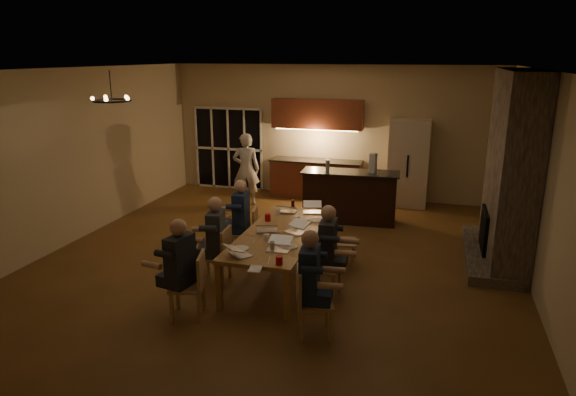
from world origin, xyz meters
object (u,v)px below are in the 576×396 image
(chair_left_far, at_px, (244,232))
(standing_person, at_px, (246,169))
(chair_right_near, at_px, (315,302))
(dining_table, at_px, (281,254))
(plate_near, at_px, (289,247))
(person_right_near, at_px, (309,283))
(mug_back, at_px, (278,212))
(chair_left_mid, at_px, (214,256))
(laptop_e, at_px, (287,206))
(mug_mid, at_px, (297,219))
(bar_blender, at_px, (373,163))
(redcup_mid, at_px, (268,217))
(can_cola, at_px, (293,203))
(chair_right_far, at_px, (343,241))
(person_left_far, at_px, (241,219))
(person_left_near, at_px, (181,269))
(can_silver, at_px, (272,246))
(chair_left_near, at_px, (187,285))
(laptop_b, at_px, (278,243))
(refrigerator, at_px, (408,163))
(bar_bottle, at_px, (328,166))
(person_right_mid, at_px, (328,251))
(plate_left, at_px, (241,249))
(laptop_c, at_px, (267,224))
(chandelier, at_px, (112,101))
(bar_island, at_px, (350,197))
(plate_far, at_px, (316,220))
(laptop_f, at_px, (312,206))
(laptop_a, at_px, (240,247))

(chair_left_far, bearing_deg, standing_person, -171.30)
(chair_right_near, relative_size, standing_person, 0.52)
(dining_table, distance_m, plate_near, 0.78)
(person_right_near, height_order, mug_back, person_right_near)
(chair_left_mid, relative_size, laptop_e, 2.78)
(mug_mid, height_order, bar_blender, bar_blender)
(redcup_mid, height_order, can_cola, same)
(chair_left_far, height_order, can_cola, chair_left_far)
(chair_right_far, bearing_deg, chair_left_far, 80.61)
(bar_blender, bearing_deg, chair_right_near, -75.00)
(person_right_near, relative_size, person_left_far, 1.00)
(chair_left_far, height_order, person_left_far, person_left_far)
(person_left_near, bearing_deg, plate_near, 140.72)
(person_right_near, distance_m, can_silver, 1.10)
(chair_left_mid, bearing_deg, can_cola, 155.15)
(chair_left_near, height_order, chair_right_near, same)
(laptop_e, bearing_deg, redcup_mid, 74.51)
(laptop_b, height_order, mug_mid, laptop_b)
(person_left_near, distance_m, standing_person, 5.40)
(chair_left_mid, bearing_deg, mug_back, 151.55)
(refrigerator, bearing_deg, mug_mid, -110.23)
(refrigerator, distance_m, mug_mid, 4.44)
(bar_bottle, bearing_deg, can_silver, -90.08)
(refrigerator, distance_m, person_right_mid, 5.22)
(bar_blender, bearing_deg, plate_left, -92.50)
(can_silver, relative_size, plate_left, 0.52)
(bar_blender, bearing_deg, chair_left_far, -110.80)
(chair_right_far, bearing_deg, redcup_mid, 88.71)
(bar_bottle, height_order, bar_blender, bar_blender)
(standing_person, bearing_deg, chair_right_near, 103.23)
(person_left_near, distance_m, laptop_c, 1.73)
(refrigerator, bearing_deg, dining_table, -109.48)
(chair_right_far, bearing_deg, chandelier, 97.59)
(bar_blender, bearing_deg, mug_back, -103.79)
(person_right_mid, distance_m, mug_mid, 1.22)
(chair_left_far, xyz_separation_m, laptop_b, (1.06, -1.40, 0.42))
(dining_table, relative_size, bar_blender, 6.91)
(chair_left_near, bearing_deg, laptop_b, 112.97)
(bar_island, height_order, redcup_mid, bar_island)
(chair_left_near, relative_size, person_left_far, 0.64)
(chair_right_far, bearing_deg, can_silver, 141.08)
(plate_far, bearing_deg, chair_left_mid, -137.76)
(bar_bottle, bearing_deg, laptop_f, -85.99)
(mug_mid, distance_m, plate_near, 1.14)
(laptop_a, xyz_separation_m, laptop_c, (0.04, 1.05, 0.00))
(mug_back, xyz_separation_m, can_silver, (0.41, -1.59, 0.01))
(laptop_e, xyz_separation_m, plate_near, (0.51, -1.65, -0.10))
(chair_right_far, relative_size, person_right_near, 0.64)
(chandelier, bearing_deg, chair_left_mid, -2.17)
(redcup_mid, distance_m, can_silver, 1.31)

